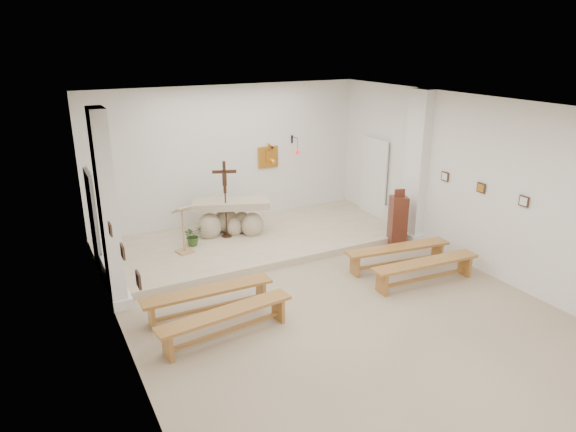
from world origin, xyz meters
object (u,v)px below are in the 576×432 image
altar (231,220)px  bench_left_second (226,318)px  bench_left_front (208,296)px  bench_right_second (425,267)px  lectern (184,229)px  crucifix_stand (225,194)px  bench_right_front (398,252)px  donation_pedestal (398,221)px

altar → bench_left_second: (-1.65, -3.94, -0.14)m
bench_left_front → bench_right_second: (4.10, -0.83, 0.00)m
lectern → bench_left_second: lectern is taller
lectern → crucifix_stand: crucifix_stand is taller
bench_right_front → lectern: bearing=154.0°
altar → donation_pedestal: 3.87m
bench_left_second → bench_right_second: same height
donation_pedestal → bench_right_front: size_ratio=0.58×
donation_pedestal → lectern: bearing=-178.0°
bench_left_front → bench_right_second: size_ratio=0.99×
bench_right_second → bench_right_front: bearing=94.0°
lectern → bench_left_front: (-0.34, -2.50, -0.32)m
crucifix_stand → bench_left_second: bearing=-89.5°
lectern → bench_left_front: size_ratio=0.47×
crucifix_stand → bench_left_second: (-1.48, -3.80, -0.83)m
donation_pedestal → bench_right_second: (-0.80, -1.85, -0.23)m
lectern → donation_pedestal: 4.80m
bench_right_second → bench_left_second: bearing=-176.0°
donation_pedestal → bench_left_second: size_ratio=0.58×
altar → lectern: (-1.31, -0.60, 0.18)m
bench_left_second → bench_right_second: (4.10, 0.00, 0.00)m
bench_right_front → altar: bearing=135.9°
donation_pedestal → bench_left_second: bearing=-139.3°
bench_right_front → bench_right_second: 0.83m
altar → lectern: bearing=-134.6°
altar → bench_left_second: size_ratio=0.82×
bench_left_second → altar: bearing=60.8°
bench_right_front → bench_left_second: 4.18m
bench_right_front → bench_left_second: (-4.10, -0.83, 0.00)m
bench_right_front → bench_right_second: (0.00, -0.83, 0.00)m
bench_right_front → bench_right_second: bearing=-82.4°
lectern → bench_left_second: 3.37m
lectern → bench_left_front: lectern is taller
lectern → bench_right_second: size_ratio=0.47×
donation_pedestal → bench_right_front: (-0.80, -1.02, -0.23)m
crucifix_stand → lectern: bearing=-136.1°
donation_pedestal → crucifix_stand: bearing=170.4°
donation_pedestal → bench_right_second: size_ratio=0.59×
altar → bench_right_front: (2.45, -3.10, -0.14)m
bench_left_front → bench_left_second: (0.00, -0.83, 0.00)m
bench_left_second → crucifix_stand: bearing=62.2°
bench_right_second → altar: bearing=125.9°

